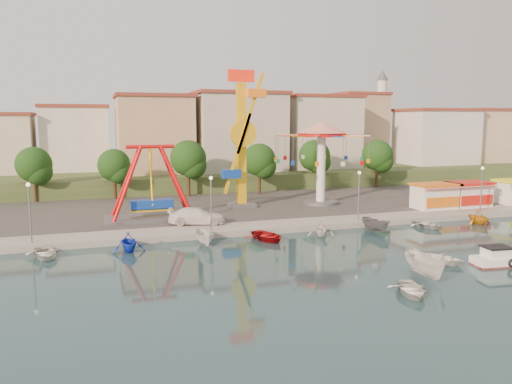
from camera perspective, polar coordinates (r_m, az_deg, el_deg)
name	(u,v)px	position (r m, az deg, el deg)	size (l,w,h in m)	color
ground	(351,266)	(39.67, 10.76, -8.27)	(200.00, 200.00, 0.00)	#143239
quay_deck	(195,177)	(97.64, -7.00, 1.73)	(200.00, 100.00, 0.60)	#9E998E
asphalt_pad	(241,200)	(66.75, -1.69, -0.92)	(90.00, 28.00, 0.01)	#4C4944
hill_terrace	(190,168)	(102.41, -7.55, 2.69)	(200.00, 60.00, 3.00)	#384C26
pirate_ship_ride	(151,184)	(54.50, -11.87, 0.89)	(10.00, 5.00, 8.00)	#59595E
kamikaze_tower	(243,142)	(60.35, -1.47, 5.74)	(4.27, 3.10, 16.50)	#59595E
wave_swinger	(321,144)	(63.22, 7.48, 5.43)	(11.60, 11.60, 10.40)	#59595E
booth_left	(435,196)	(63.77, 19.76, -0.41)	(5.40, 3.78, 3.08)	white
booth_mid	(468,194)	(66.89, 23.09, -0.20)	(5.40, 3.78, 3.08)	white
lamp_post_0	(30,214)	(47.26, -24.42, -2.36)	(0.14, 0.14, 5.00)	#59595E
lamp_post_1	(211,205)	(48.11, -5.14, -1.48)	(0.14, 0.14, 5.00)	#59595E
lamp_post_2	(359,197)	(53.93, 11.67, -0.57)	(0.14, 0.14, 5.00)	#59595E
lamp_post_3	(481,191)	(63.36, 24.34, 0.15)	(0.14, 0.14, 5.00)	#59595E
tree_0	(34,165)	(70.85, -24.06, 2.87)	(4.60, 4.60, 7.19)	#382314
tree_1	(114,165)	(69.79, -15.92, 2.97)	(4.35, 4.35, 6.80)	#382314
tree_2	(188,158)	(70.39, -7.75, 3.84)	(5.02, 5.02, 7.85)	#382314
tree_3	(259,160)	(71.49, 0.38, 3.69)	(4.68, 4.68, 7.32)	#382314
tree_4	(314,156)	(77.93, 6.69, 4.14)	(4.86, 4.86, 7.60)	#382314
tree_5	(377,155)	(81.07, 13.69, 4.09)	(4.83, 4.83, 7.54)	#382314
building_1	(75,145)	(84.77, -20.00, 5.09)	(12.33, 9.01, 8.63)	silver
building_2	(158,136)	(85.88, -11.19, 6.33)	(11.95, 9.28, 11.23)	tan
building_3	(242,142)	(85.61, -1.66, 5.79)	(12.59, 10.50, 9.20)	beige
building_4	(306,140)	(93.44, 5.73, 5.96)	(10.75, 9.23, 9.24)	beige
building_5	(374,134)	(97.91, 13.37, 6.46)	(12.77, 10.96, 11.21)	tan
building_6	(432,131)	(103.27, 19.47, 6.61)	(8.23, 8.98, 12.36)	silver
building_7	(464,139)	(114.62, 22.66, 5.66)	(11.59, 10.93, 8.76)	beige
minaret	(381,113)	(102.91, 14.12, 8.70)	(2.80, 2.80, 18.00)	silver
cabin_motorboat	(501,260)	(43.37, 26.25, -6.96)	(4.87, 2.28, 1.66)	white
rowboat_a	(442,259)	(42.25, 20.50, -7.14)	(2.43, 3.40, 0.70)	white
rowboat_b	(411,289)	(34.14, 17.31, -10.59)	(2.50, 3.50, 0.73)	silver
skiff	(426,265)	(37.97, 18.83, -7.94)	(1.71, 4.54, 1.75)	silver
van	(197,216)	(51.51, -6.79, -2.74)	(2.34, 5.77, 1.67)	white
moored_boat_0	(45,253)	(44.56, -22.99, -6.44)	(2.67, 3.74, 0.77)	silver
moored_boat_1	(128,242)	(44.34, -14.39, -5.52)	(2.73, 3.16, 1.67)	#1631C4
moored_boat_2	(205,238)	(45.24, -5.89, -5.22)	(1.35, 3.58, 1.38)	silver
moored_boat_3	(267,236)	(46.88, 1.32, -5.03)	(2.96, 4.15, 0.86)	#AB0D12
moored_boat_4	(321,228)	(48.86, 7.43, -4.12)	(2.60, 3.02, 1.59)	silver
moored_boat_5	(376,225)	(51.73, 13.52, -3.68)	(1.39, 3.68, 1.42)	#504F54
moored_boat_6	(428,224)	(55.30, 19.06, -3.51)	(2.54, 3.56, 0.74)	silver
moored_boat_7	(478,217)	(59.31, 24.08, -2.59)	(2.60, 3.01, 1.59)	orange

